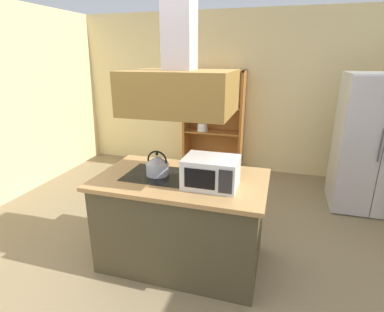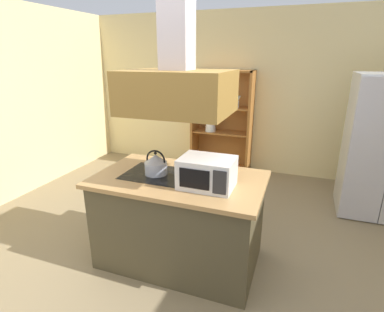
# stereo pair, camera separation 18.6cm
# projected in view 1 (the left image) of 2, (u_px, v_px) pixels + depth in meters

# --- Properties ---
(ground_plane) EXTENTS (7.80, 7.80, 0.00)m
(ground_plane) POSITION_uv_depth(u_px,v_px,m) (194.00, 270.00, 2.92)
(ground_plane) COLOR #837152
(wall_back) EXTENTS (6.00, 0.12, 2.70)m
(wall_back) POSITION_uv_depth(u_px,v_px,m) (243.00, 94.00, 5.22)
(wall_back) COLOR beige
(wall_back) RESTS_ON ground
(kitchen_island) EXTENTS (1.58, 0.95, 0.90)m
(kitchen_island) POSITION_uv_depth(u_px,v_px,m) (182.00, 220.00, 2.94)
(kitchen_island) COLOR #4A412C
(kitchen_island) RESTS_ON ground
(range_hood) EXTENTS (0.90, 0.70, 1.20)m
(range_hood) POSITION_uv_depth(u_px,v_px,m) (180.00, 79.00, 2.52)
(range_hood) COLOR olive
(refrigerator) EXTENTS (0.90, 0.77, 1.78)m
(refrigerator) POSITION_uv_depth(u_px,v_px,m) (374.00, 144.00, 3.89)
(refrigerator) COLOR #B4B7B8
(refrigerator) RESTS_ON ground
(dish_cabinet) EXTENTS (1.03, 0.40, 1.76)m
(dish_cabinet) POSITION_uv_depth(u_px,v_px,m) (214.00, 127.00, 5.32)
(dish_cabinet) COLOR #A3632A
(dish_cabinet) RESTS_ON ground
(kettle) EXTENTS (0.21, 0.21, 0.24)m
(kettle) POSITION_uv_depth(u_px,v_px,m) (157.00, 165.00, 2.83)
(kettle) COLOR #AEB5C9
(kettle) RESTS_ON kitchen_island
(cutting_board) EXTENTS (0.35, 0.25, 0.02)m
(cutting_board) POSITION_uv_depth(u_px,v_px,m) (215.00, 169.00, 2.98)
(cutting_board) COLOR white
(cutting_board) RESTS_ON kitchen_island
(microwave) EXTENTS (0.46, 0.35, 0.26)m
(microwave) POSITION_uv_depth(u_px,v_px,m) (211.00, 172.00, 2.58)
(microwave) COLOR silver
(microwave) RESTS_ON kitchen_island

